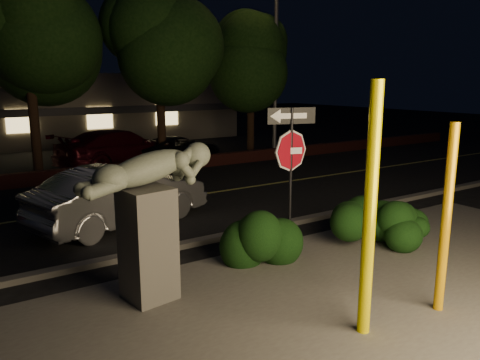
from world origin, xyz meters
name	(u,v)px	position (x,y,z in m)	size (l,w,h in m)	color
ground	(130,182)	(0.00, 10.00, 0.00)	(90.00, 90.00, 0.00)	black
patio	(364,299)	(0.00, -1.00, 0.01)	(14.00, 6.00, 0.02)	#4C4944
road	(165,200)	(0.00, 7.00, 0.01)	(80.00, 8.00, 0.01)	black
lane_marking	(165,199)	(0.00, 7.00, 0.02)	(80.00, 0.12, 0.01)	#B2AC47
curb	(237,234)	(0.00, 2.90, 0.06)	(80.00, 0.25, 0.12)	#4C4944
brick_wall	(118,170)	(0.00, 11.30, 0.25)	(40.00, 0.35, 0.50)	#451916
parking_lot	(79,157)	(0.00, 17.00, 0.01)	(40.00, 12.00, 0.01)	black
building	(42,107)	(0.00, 24.99, 2.00)	(22.00, 10.20, 4.00)	#685E53
tree_far_b	(24,11)	(-2.50, 13.20, 6.05)	(5.20, 5.20, 8.41)	black
tree_far_c	(158,29)	(2.50, 12.80, 5.66)	(4.80, 4.80, 7.84)	black
tree_far_d	(251,42)	(7.50, 13.30, 5.42)	(4.40, 4.40, 7.42)	black
yellow_pole_left	(370,213)	(-0.81, -1.71, 1.80)	(0.18, 0.18, 3.60)	#FAE800
yellow_pole_right	(446,220)	(0.71, -1.89, 1.50)	(0.15, 0.15, 2.99)	#E39F08
signpost	(291,151)	(0.36, 1.43, 2.17)	(1.00, 0.31, 3.05)	black
sculpture	(149,208)	(-2.93, 1.00, 1.57)	(2.39, 0.95, 2.55)	#4C4944
hedge_center	(270,231)	(-0.13, 1.45, 0.54)	(2.09, 0.98, 1.09)	black
hedge_right	(366,214)	(2.25, 1.03, 0.63)	(1.92, 1.03, 1.26)	black
hedge_far_right	(399,223)	(2.62, 0.42, 0.52)	(1.50, 0.94, 1.04)	black
streetlight	(272,41)	(7.41, 11.47, 5.32)	(1.35, 0.39, 8.94)	#4C4B51
silver_sedan	(121,196)	(-1.95, 5.27, 0.76)	(1.60, 4.60, 1.51)	#B9BABF
parked_car_darkred	(119,148)	(0.76, 13.34, 0.79)	(2.22, 5.47, 1.59)	#38070F
parked_car_dark	(178,149)	(3.39, 13.12, 0.58)	(1.93, 4.18, 1.16)	black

